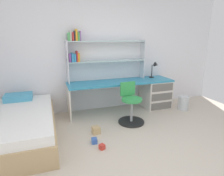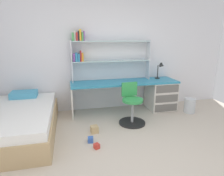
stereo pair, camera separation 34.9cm
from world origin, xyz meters
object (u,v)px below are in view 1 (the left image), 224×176
waste_bin (183,103)px  toy_block_red_1 (102,147)px  bed_platform (15,127)px  toy_block_natural_2 (96,130)px  toy_block_blue_0 (94,141)px  desk_lamp (155,67)px  desk (146,92)px  swivel_chair (131,107)px  bookshelf_hutch (97,52)px

waste_bin → toy_block_red_1: size_ratio=4.25×
bed_platform → waste_bin: (3.54, 0.25, -0.07)m
waste_bin → toy_block_natural_2: (-2.23, -0.47, -0.10)m
toy_block_blue_0 → toy_block_red_1: toy_block_blue_0 is taller
desk_lamp → toy_block_blue_0: bearing=-145.1°
desk_lamp → bed_platform: (-3.03, -0.75, -0.72)m
desk → bed_platform: 2.85m
desk → toy_block_natural_2: size_ratio=18.73×
toy_block_natural_2 → desk: bearing=30.7°
desk → waste_bin: size_ratio=7.31×
waste_bin → toy_block_blue_0: size_ratio=3.72×
desk_lamp → swivel_chair: (-0.95, -0.73, -0.64)m
bookshelf_hutch → desk_lamp: size_ratio=4.60×
desk → bed_platform: size_ratio=1.22×
waste_bin → toy_block_blue_0: 2.47m
swivel_chair → bed_platform: 2.08m
swivel_chair → toy_block_natural_2: size_ratio=6.25×
bed_platform → toy_block_blue_0: bed_platform is taller
swivel_chair → toy_block_red_1: size_ratio=10.37×
bed_platform → waste_bin: bed_platform is taller
bed_platform → toy_block_natural_2: size_ratio=15.38×
toy_block_red_1 → toy_block_natural_2: bearing=85.9°
bookshelf_hutch → swivel_chair: 1.40m
bookshelf_hutch → desk_lamp: bearing=-3.9°
bookshelf_hutch → waste_bin: bearing=-17.4°
desk → toy_block_natural_2: (-1.47, -0.87, -0.34)m
desk_lamp → bookshelf_hutch: bearing=176.1°
toy_block_blue_0 → waste_bin: bearing=18.3°
bookshelf_hutch → toy_block_blue_0: 1.94m
desk → bookshelf_hutch: bearing=170.5°
desk → bookshelf_hutch: bookshelf_hutch is taller
desk_lamp → bed_platform: 3.20m
desk → bed_platform: (-2.77, -0.65, -0.16)m
bookshelf_hutch → swivel_chair: bearing=-60.8°
desk_lamp → waste_bin: 1.07m
toy_block_blue_0 → toy_block_natural_2: size_ratio=0.69×
swivel_chair → waste_bin: swivel_chair is taller
bookshelf_hutch → toy_block_blue_0: bookshelf_hutch is taller
waste_bin → desk: bearing=152.1°
bed_platform → toy_block_natural_2: (1.30, -0.22, -0.17)m
waste_bin → bed_platform: bearing=-176.0°
toy_block_red_1 → waste_bin: bearing=23.2°
bed_platform → bookshelf_hutch: bearing=27.6°
swivel_chair → waste_bin: bearing=8.7°
desk_lamp → swivel_chair: bearing=-142.6°
toy_block_red_1 → bed_platform: bearing=150.2°
bookshelf_hutch → bed_platform: (-1.62, -0.85, -1.12)m
desk_lamp → swivel_chair: size_ratio=0.48×
desk_lamp → waste_bin: desk_lamp is taller
bed_platform → desk_lamp: bearing=13.9°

